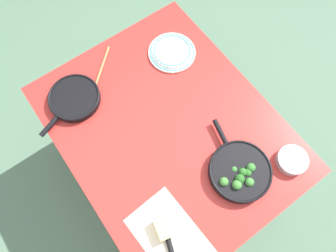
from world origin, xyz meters
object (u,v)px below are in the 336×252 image
(grater_knife, at_px, (168,239))
(cheese_block, at_px, (163,228))
(wooden_spoon, at_px, (97,82))
(dinner_plate_stack, at_px, (172,52))
(prep_bowl_steel, at_px, (292,160))
(skillet_eggs, at_px, (74,98))
(skillet_broccoli, at_px, (239,172))

(grater_knife, relative_size, cheese_block, 2.10)
(grater_knife, bearing_deg, wooden_spoon, 10.05)
(dinner_plate_stack, distance_m, prep_bowl_steel, 0.82)
(cheese_block, bearing_deg, skillet_eggs, -179.68)
(wooden_spoon, distance_m, prep_bowl_steel, 1.04)
(skillet_broccoli, xyz_separation_m, wooden_spoon, (-0.80, -0.29, -0.02))
(skillet_eggs, relative_size, grater_knife, 1.69)
(wooden_spoon, relative_size, cheese_block, 2.77)
(skillet_eggs, bearing_deg, cheese_block, 70.40)
(skillet_broccoli, bearing_deg, cheese_block, 103.12)
(skillet_broccoli, height_order, wooden_spoon, skillet_broccoli)
(cheese_block, xyz_separation_m, prep_bowl_steel, (0.11, 0.66, -0.01))
(wooden_spoon, distance_m, cheese_block, 0.80)
(skillet_eggs, bearing_deg, wooden_spoon, 169.57)
(dinner_plate_stack, bearing_deg, wooden_spoon, -100.89)
(grater_knife, xyz_separation_m, dinner_plate_stack, (-0.76, 0.57, 0.00))
(skillet_eggs, distance_m, grater_knife, 0.82)
(wooden_spoon, height_order, dinner_plate_stack, dinner_plate_stack)
(skillet_eggs, height_order, grater_knife, skillet_eggs)
(grater_knife, bearing_deg, prep_bowl_steel, -75.00)
(grater_knife, relative_size, prep_bowl_steel, 1.52)
(skillet_eggs, relative_size, dinner_plate_stack, 1.43)
(wooden_spoon, bearing_deg, skillet_broccoli, 68.10)
(wooden_spoon, relative_size, prep_bowl_steel, 2.00)
(grater_knife, xyz_separation_m, prep_bowl_steel, (0.06, 0.67, 0.01))
(skillet_broccoli, bearing_deg, prep_bowl_steel, -99.78)
(wooden_spoon, bearing_deg, dinner_plate_stack, 127.31)
(prep_bowl_steel, bearing_deg, skillet_broccoli, -113.38)
(wooden_spoon, xyz_separation_m, dinner_plate_stack, (0.08, 0.43, 0.00))
(dinner_plate_stack, bearing_deg, skillet_broccoli, -10.93)
(wooden_spoon, bearing_deg, cheese_block, 38.29)
(grater_knife, height_order, cheese_block, cheese_block)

